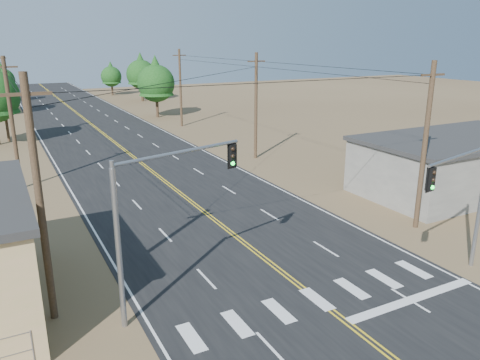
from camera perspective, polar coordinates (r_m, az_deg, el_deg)
road at (r=40.01m, az=-9.85°, el=0.39°), size 15.00×200.00×0.02m
building_right at (r=39.14m, az=24.93°, el=1.71°), size 15.00×8.00×4.00m
utility_pole_left_near at (r=19.62m, az=-23.24°, el=-2.37°), size 1.80×0.30×10.00m
utility_pole_left_mid at (r=39.13m, az=-26.02°, el=6.26°), size 1.80×0.30×10.00m
utility_pole_left_far at (r=58.97m, az=-26.96°, el=9.12°), size 1.80×0.30×10.00m
utility_pole_right_near at (r=29.53m, az=21.59°, el=3.88°), size 1.80×0.30×10.00m
utility_pole_right_mid at (r=44.93m, az=1.95°, el=9.06°), size 1.80×0.30×10.00m
utility_pole_right_far at (r=62.97m, az=-7.27°, el=11.13°), size 1.80×0.30×10.00m
signal_mast_left at (r=19.05m, az=-10.03°, el=-3.07°), size 6.12×1.92×6.89m
signal_mast_right at (r=24.07m, az=26.04°, el=-1.18°), size 5.67×1.56×6.43m
tree_left_far at (r=98.33m, az=-27.02°, el=11.06°), size 4.37×4.37×7.29m
tree_right_near at (r=71.03m, az=-10.22°, el=11.97°), size 5.44×5.44×9.06m
tree_right_mid at (r=91.30m, az=-11.99°, el=12.83°), size 5.39×5.39×8.98m
tree_right_far at (r=102.84m, az=-15.45°, el=12.30°), size 4.17×4.17×6.95m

